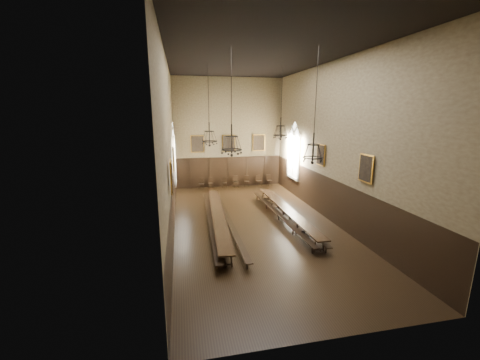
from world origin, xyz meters
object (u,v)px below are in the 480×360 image
object	(u,v)px
bench_right_inner	(278,216)
chair_1	(201,186)
chair_5	(247,183)
chandelier_back_left	(209,137)
chandelier_back_right	(281,131)
chair_7	(269,182)
chandelier_front_left	(232,144)
table_left	(218,220)
bench_left_inner	(228,221)
bench_left_outer	(211,222)
chandelier_front_right	(313,151)
table_right	(286,214)
chair_2	(211,185)
chair_4	(236,184)
bench_right_outer	(295,215)
chair_6	(259,183)
chair_3	(224,185)

from	to	relation	value
bench_right_inner	chair_1	distance (m)	9.13
chair_5	chandelier_back_left	size ratio (longest dim) A/B	0.20
chandelier_back_right	chair_7	bearing A→B (deg)	78.95
chandelier_front_left	chandelier_back_left	bearing A→B (deg)	97.45
table_left	bench_left_inner	bearing A→B (deg)	-1.67
bench_left_inner	chandelier_back_left	xyz separation A→B (m)	(-0.71, 2.41, 4.51)
bench_left_outer	chandelier_front_left	world-z (taller)	chandelier_front_left
chandelier_front_right	chair_5	bearing A→B (deg)	92.39
table_left	chair_5	xyz separation A→B (m)	(3.58, 8.65, -0.11)
chair_5	chair_7	world-z (taller)	chair_7
table_right	bench_left_inner	bearing A→B (deg)	-175.87
chair_2	chair_7	size ratio (longest dim) A/B	0.94
table_right	chair_2	xyz separation A→B (m)	(-3.59, 8.37, -0.09)
bench_left_outer	chair_4	size ratio (longest dim) A/B	10.61
bench_right_outer	chair_5	bearing A→B (deg)	96.92
table_right	bench_right_outer	world-z (taller)	table_right
bench_right_outer	chair_6	xyz separation A→B (m)	(0.03, 8.37, 0.01)
bench_right_inner	chandelier_front_left	world-z (taller)	chandelier_front_left
bench_left_inner	chandelier_front_right	xyz separation A→B (m)	(3.51, -2.86, 4.21)
table_left	chair_1	xyz separation A→B (m)	(-0.31, 8.54, -0.12)
bench_left_outer	bench_left_inner	bearing A→B (deg)	-3.49
table_right	chair_6	xyz separation A→B (m)	(0.56, 8.37, -0.08)
table_left	chair_7	size ratio (longest dim) A/B	10.44
table_right	chandelier_back_left	xyz separation A→B (m)	(-4.23, 2.15, 4.45)
chandelier_back_left	chandelier_back_right	size ratio (longest dim) A/B	1.06
chair_7	chandelier_front_left	size ratio (longest dim) A/B	0.21
bench_left_inner	chair_3	xyz separation A→B (m)	(1.07, 8.57, -0.04)
bench_right_outer	chair_3	size ratio (longest dim) A/B	11.04
table_right	chair_3	size ratio (longest dim) A/B	10.77
table_right	chandelier_back_left	bearing A→B (deg)	153.01
chandelier_front_right	chair_6	bearing A→B (deg)	87.14
chair_4	chandelier_back_left	distance (m)	8.11
bench_right_inner	chair_4	world-z (taller)	chair_4
bench_left_inner	chair_1	distance (m)	8.60
chandelier_front_left	chair_1	bearing A→B (deg)	94.03
chair_7	chandelier_back_left	size ratio (longest dim) A/B	0.20
table_left	bench_right_outer	distance (m)	4.61
bench_right_inner	chandelier_front_right	world-z (taller)	chandelier_front_right
chair_5	table_right	bearing A→B (deg)	-74.34
table_right	chair_6	world-z (taller)	chair_6
table_right	bench_right_inner	world-z (taller)	table_right
chair_5	chair_7	bearing A→B (deg)	8.83
chair_3	chandelier_front_left	distance (m)	11.61
bench_right_inner	chair_6	bearing A→B (deg)	82.91
table_right	chair_7	bearing A→B (deg)	79.88
chair_3	chandelier_front_right	bearing A→B (deg)	-63.95
chair_6	table_right	bearing A→B (deg)	-105.47
table_left	chair_1	size ratio (longest dim) A/B	11.07
table_left	chandelier_front_left	world-z (taller)	chandelier_front_left
table_left	table_right	xyz separation A→B (m)	(4.08, 0.24, -0.03)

